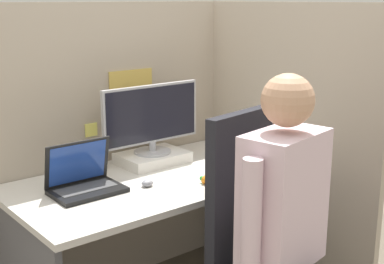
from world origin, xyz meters
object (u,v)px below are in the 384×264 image
Objects in this scene: office_chair at (262,255)px; monitor at (152,118)px; paper_box at (153,158)px; person at (292,225)px; stapler at (241,147)px; carrot_toy at (212,183)px; laptop at (84,182)px.

monitor is at bearing 84.76° from office_chair.
paper_box is 0.21m from monitor.
office_chair is at bearing 80.03° from person.
office_chair is at bearing -95.26° from paper_box.
stapler reaches higher than carrot_toy.
laptop is 0.28× the size of office_chair.
monitor is at bearing 163.20° from stapler.
monitor is 1.84× the size of laptop.
person is at bearing -100.90° from carrot_toy.
monitor is 3.50× the size of stapler.
office_chair is at bearing -128.77° from stapler.
laptop reaches higher than stapler.
paper_box reaches higher than carrot_toy.
carrot_toy is (-0.50, -0.33, -0.01)m from stapler.
office_chair is 0.26m from person.
monitor is 0.44× the size of person.
laptop is 0.84m from office_chair.
monitor reaches higher than carrot_toy.
laptop is 0.96m from person.
office_chair is (-0.08, -0.88, -0.40)m from monitor.
laptop is 0.24× the size of person.
paper_box is at bearing 83.97° from person.
monitor reaches higher than laptop.
office_chair is (-0.58, -0.72, -0.18)m from stapler.
person is (-0.11, -1.04, 0.01)m from paper_box.
laptop is 1.90× the size of stapler.
monitor is at bearing 18.95° from laptop.
stapler is 1.17× the size of carrot_toy.
carrot_toy is (-0.00, -0.48, -0.01)m from paper_box.
paper_box is 1.11× the size of laptop.
stapler is at bearing -16.51° from paper_box.
stapler is 0.60m from carrot_toy.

